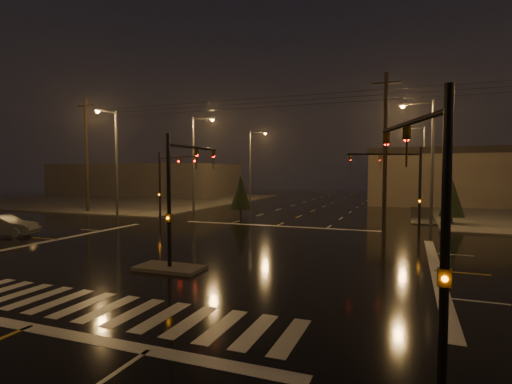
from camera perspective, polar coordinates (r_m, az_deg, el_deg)
ground at (r=21.73m, az=-6.36°, el=-8.56°), size 140.00×140.00×0.00m
sidewalk_nw at (r=63.21m, az=-18.03°, el=-1.04°), size 36.00×36.00×0.12m
median_island at (r=18.35m, az=-12.23°, el=-10.54°), size 3.00×1.60×0.15m
crosswalk at (r=14.61m, az=-23.43°, el=-14.55°), size 15.00×2.60×0.01m
stop_bar_near at (r=13.34m, az=-29.72°, el=-16.41°), size 16.00×0.50×0.01m
stop_bar_far at (r=31.76m, az=2.86°, el=-4.86°), size 16.00×0.50×0.01m
commercial_block at (r=75.63m, az=-15.27°, el=1.72°), size 30.00×18.00×5.60m
signal_mast_median at (r=18.63m, az=-10.79°, el=1.11°), size 0.25×4.59×6.00m
signal_mast_ne at (r=29.03m, az=20.44°, el=1.71°), size 4.84×1.86×6.00m
signal_mast_nw at (r=34.88m, az=-12.58°, el=2.01°), size 4.84×1.86×6.00m
signal_mast_se at (r=9.16m, az=23.47°, el=-1.25°), size 1.55×3.87×6.00m
streetlight_1 at (r=42.48m, az=-8.60°, el=4.93°), size 2.77×0.32×10.00m
streetlight_2 at (r=56.93m, az=-0.57°, el=4.46°), size 2.77×0.32×10.00m
streetlight_3 at (r=34.94m, az=23.39°, el=5.14°), size 2.77×0.32×10.00m
streetlight_4 at (r=54.92m, az=22.57°, el=4.29°), size 2.77×0.32×10.00m
streetlight_5 at (r=39.67m, az=-19.63°, el=4.93°), size 0.32×2.77×10.00m
utility_pole_0 at (r=45.81m, az=-23.04°, el=4.99°), size 2.20×0.32×12.00m
utility_pole_1 at (r=32.98m, az=17.98°, el=5.95°), size 2.20×0.32×12.00m
conifer_0 at (r=35.72m, az=26.21°, el=-0.76°), size 1.92×1.92×3.71m
conifer_3 at (r=38.21m, az=-2.21°, el=-0.07°), size 2.05×2.05×3.91m
car_crossing at (r=31.71m, az=-32.39°, el=-4.08°), size 4.47×2.82×1.39m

